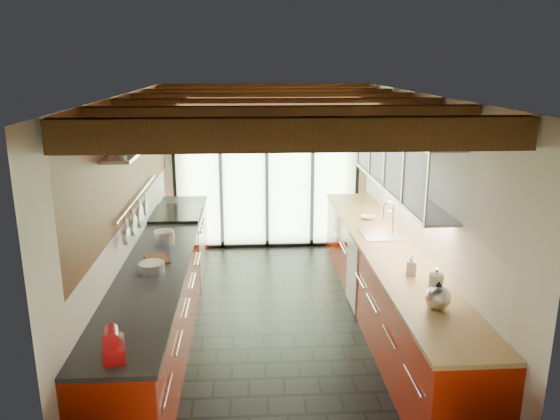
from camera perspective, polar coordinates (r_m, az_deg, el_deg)
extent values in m
plane|color=black|center=(6.46, -0.36, -11.73)|extent=(5.50, 5.50, 0.00)
plane|color=silver|center=(8.65, -1.40, 4.42)|extent=(3.20, 0.00, 3.20)
plane|color=silver|center=(3.42, 2.27, -13.24)|extent=(3.20, 0.00, 3.20)
plane|color=silver|center=(6.11, -15.55, -0.80)|extent=(0.00, 5.50, 5.50)
plane|color=silver|center=(6.27, 14.38, -0.29)|extent=(0.00, 5.50, 5.50)
plane|color=#472814|center=(5.76, -0.40, 11.98)|extent=(5.50, 5.50, 0.00)
cube|color=#593316|center=(3.53, 1.65, 7.90)|extent=(3.14, 0.14, 0.22)
cube|color=#593316|center=(4.43, 0.59, 9.40)|extent=(3.14, 0.14, 0.22)
cube|color=#593316|center=(5.32, -0.13, 10.40)|extent=(3.14, 0.14, 0.22)
cube|color=#593316|center=(6.22, -0.64, 11.12)|extent=(3.14, 0.14, 0.22)
cube|color=#593316|center=(7.11, -1.02, 11.65)|extent=(3.14, 0.14, 0.22)
cube|color=#593316|center=(8.01, -1.32, 12.06)|extent=(3.14, 0.14, 0.22)
cube|color=brown|center=(8.48, -1.44, 11.36)|extent=(3.14, 0.06, 0.50)
plane|color=brown|center=(6.15, -15.35, 5.78)|extent=(0.00, 4.90, 4.90)
plane|color=#C6EAAD|center=(8.68, -1.39, 2.95)|extent=(2.90, 0.00, 2.90)
cube|color=black|center=(8.74, -10.94, 2.75)|extent=(0.05, 0.04, 2.15)
cube|color=black|center=(8.84, 8.06, 3.02)|extent=(0.05, 0.04, 2.15)
cube|color=black|center=(8.64, -1.38, 2.88)|extent=(0.06, 0.05, 2.15)
cube|color=black|center=(8.47, -1.42, 10.00)|extent=(2.90, 0.05, 0.06)
cylinder|color=red|center=(8.44, -1.43, 11.34)|extent=(0.34, 0.04, 0.34)
cylinder|color=beige|center=(8.42, -1.42, 11.33)|extent=(0.28, 0.02, 0.28)
cube|color=#A11A06|center=(6.33, -12.08, -8.25)|extent=(0.65, 5.00, 0.88)
cube|color=black|center=(6.17, -12.32, -4.33)|extent=(0.68, 5.00, 0.04)
cube|color=silver|center=(7.67, -10.56, -3.93)|extent=(0.66, 0.90, 0.90)
cube|color=black|center=(7.53, -10.74, -0.41)|extent=(0.65, 0.90, 0.06)
cube|color=#A11A06|center=(6.46, 11.10, -7.71)|extent=(0.65, 5.00, 0.88)
cube|color=tan|center=(6.30, 11.32, -3.85)|extent=(0.68, 5.00, 0.04)
cube|color=white|center=(6.75, 7.53, -6.52)|extent=(0.02, 0.60, 0.84)
cube|color=silver|center=(6.66, 10.47, -2.53)|extent=(0.45, 0.52, 0.02)
cylinder|color=silver|center=(6.64, 11.75, -1.06)|extent=(0.02, 0.02, 0.34)
torus|color=silver|center=(6.58, 11.33, 0.35)|extent=(0.14, 0.02, 0.14)
plane|color=silver|center=(6.34, 10.95, 5.18)|extent=(0.00, 3.00, 3.00)
cube|color=#9EA0A5|center=(6.45, 12.27, 2.24)|extent=(0.34, 3.00, 0.03)
cube|color=#9EA0A5|center=(6.33, 12.61, 8.15)|extent=(0.34, 3.00, 0.03)
cylinder|color=silver|center=(6.33, -14.59, 1.44)|extent=(0.02, 2.20, 0.02)
cube|color=silver|center=(6.10, -14.32, 6.98)|extent=(0.28, 2.60, 0.03)
cylinder|color=silver|center=(5.53, -15.76, -2.61)|extent=(0.04, 0.18, 0.18)
cylinder|color=silver|center=(5.85, -15.07, -1.56)|extent=(0.04, 0.22, 0.22)
cylinder|color=silver|center=(6.18, -14.45, -0.62)|extent=(0.04, 0.26, 0.26)
cylinder|color=silver|center=(6.51, -13.90, 0.23)|extent=(0.04, 0.18, 0.18)
cube|color=red|center=(4.12, -16.98, -13.87)|extent=(0.21, 0.29, 0.11)
cylinder|color=red|center=(4.04, -17.18, -12.38)|extent=(0.14, 0.19, 0.10)
cylinder|color=silver|center=(4.14, -16.87, -13.11)|extent=(0.16, 0.16, 0.11)
cylinder|color=silver|center=(6.36, -12.01, -2.80)|extent=(0.27, 0.27, 0.15)
cylinder|color=silver|center=(5.55, -13.27, -5.87)|extent=(0.32, 0.32, 0.10)
cube|color=brown|center=(5.86, -12.74, -5.06)|extent=(0.31, 0.37, 0.03)
sphere|color=silver|center=(4.82, 16.19, -8.67)|extent=(0.25, 0.25, 0.21)
cone|color=black|center=(4.77, 16.29, -7.39)|extent=(0.09, 0.09, 0.06)
cylinder|color=silver|center=(4.92, 15.75, -8.02)|extent=(0.04, 0.08, 0.05)
cylinder|color=white|center=(4.87, 15.93, -8.01)|extent=(0.13, 0.13, 0.27)
cylinder|color=silver|center=(4.81, 16.07, -6.19)|extent=(0.03, 0.03, 0.05)
imported|color=silver|center=(5.48, 13.60, -5.55)|extent=(0.12, 0.12, 0.21)
imported|color=silver|center=(7.28, 9.17, -0.75)|extent=(0.25, 0.25, 0.05)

